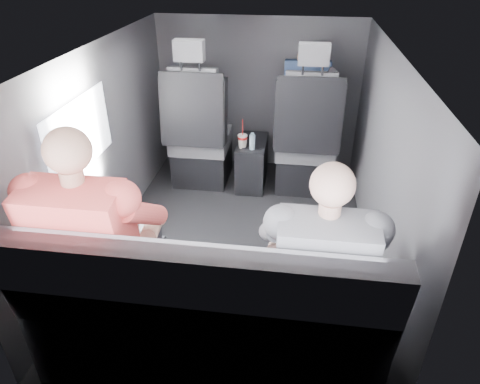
# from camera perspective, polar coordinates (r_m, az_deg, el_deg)

# --- Properties ---
(floor) EXTENTS (2.60, 2.60, 0.00)m
(floor) POSITION_cam_1_polar(r_m,az_deg,el_deg) (3.11, -0.28, -6.59)
(floor) COLOR black
(floor) RESTS_ON ground
(ceiling) EXTENTS (2.60, 2.60, 0.00)m
(ceiling) POSITION_cam_1_polar(r_m,az_deg,el_deg) (2.54, -0.36, 18.54)
(ceiling) COLOR #B2B2AD
(ceiling) RESTS_ON panel_back
(panel_left) EXTENTS (0.02, 2.60, 1.35)m
(panel_left) POSITION_cam_1_polar(r_m,az_deg,el_deg) (3.01, -17.61, 5.48)
(panel_left) COLOR #56565B
(panel_left) RESTS_ON floor
(panel_right) EXTENTS (0.02, 2.60, 1.35)m
(panel_right) POSITION_cam_1_polar(r_m,az_deg,el_deg) (2.79, 18.34, 3.35)
(panel_right) COLOR #56565B
(panel_right) RESTS_ON floor
(panel_front) EXTENTS (1.80, 0.02, 1.35)m
(panel_front) POSITION_cam_1_polar(r_m,az_deg,el_deg) (3.96, 2.41, 12.78)
(panel_front) COLOR #56565B
(panel_front) RESTS_ON floor
(panel_back) EXTENTS (1.80, 0.02, 1.35)m
(panel_back) POSITION_cam_1_polar(r_m,az_deg,el_deg) (1.70, -6.71, -14.47)
(panel_back) COLOR #56565B
(panel_back) RESTS_ON floor
(side_window) EXTENTS (0.02, 0.75, 0.42)m
(side_window) POSITION_cam_1_polar(r_m,az_deg,el_deg) (2.67, -20.49, 7.10)
(side_window) COLOR white
(side_window) RESTS_ON panel_left
(seatbelt) EXTENTS (0.35, 0.11, 0.59)m
(seatbelt) POSITION_cam_1_polar(r_m,az_deg,el_deg) (3.31, 9.25, 11.11)
(seatbelt) COLOR black
(seatbelt) RESTS_ON front_seat_right
(front_seat_left) EXTENTS (0.52, 0.58, 1.26)m
(front_seat_left) POSITION_cam_1_polar(r_m,az_deg,el_deg) (3.70, -5.40, 6.83)
(front_seat_left) COLOR black
(front_seat_left) RESTS_ON floor
(front_seat_right) EXTENTS (0.52, 0.58, 1.26)m
(front_seat_right) POSITION_cam_1_polar(r_m,az_deg,el_deg) (3.61, 8.73, 6.01)
(front_seat_right) COLOR black
(front_seat_right) RESTS_ON floor
(center_console) EXTENTS (0.24, 0.48, 0.41)m
(center_console) POSITION_cam_1_polar(r_m,az_deg,el_deg) (3.75, 1.61, 3.93)
(center_console) COLOR black
(center_console) RESTS_ON floor
(rear_bench) EXTENTS (1.60, 0.57, 0.92)m
(rear_bench) POSITION_cam_1_polar(r_m,az_deg,el_deg) (2.13, -4.52, -17.03)
(rear_bench) COLOR slate
(rear_bench) RESTS_ON floor
(soda_cup) EXTENTS (0.08, 0.08, 0.25)m
(soda_cup) POSITION_cam_1_polar(r_m,az_deg,el_deg) (3.53, 0.34, 6.87)
(soda_cup) COLOR white
(soda_cup) RESTS_ON center_console
(water_bottle) EXTENTS (0.05, 0.05, 0.14)m
(water_bottle) POSITION_cam_1_polar(r_m,az_deg,el_deg) (3.51, 1.64, 6.72)
(water_bottle) COLOR #9CB4D3
(water_bottle) RESTS_ON center_console
(laptop_white) EXTENTS (0.40, 0.40, 0.26)m
(laptop_white) POSITION_cam_1_polar(r_m,az_deg,el_deg) (2.26, -16.70, -4.12)
(laptop_white) COLOR white
(laptop_white) RESTS_ON passenger_rear_left
(laptop_black) EXTENTS (0.35, 0.35, 0.21)m
(laptop_black) POSITION_cam_1_polar(r_m,az_deg,el_deg) (2.07, 9.91, -6.99)
(laptop_black) COLOR black
(laptop_black) RESTS_ON passenger_rear_right
(passenger_rear_left) EXTENTS (0.53, 0.65, 1.27)m
(passenger_rear_left) POSITION_cam_1_polar(r_m,az_deg,el_deg) (2.11, -18.02, -6.74)
(passenger_rear_left) COLOR #38383E
(passenger_rear_left) RESTS_ON rear_bench
(passenger_rear_right) EXTENTS (0.48, 0.60, 1.19)m
(passenger_rear_right) POSITION_cam_1_polar(r_m,az_deg,el_deg) (1.96, 10.53, -10.13)
(passenger_rear_right) COLOR navy
(passenger_rear_right) RESTS_ON rear_bench
(passenger_front_right) EXTENTS (0.38, 0.38, 0.73)m
(passenger_front_right) POSITION_cam_1_polar(r_m,az_deg,el_deg) (3.73, 8.73, 12.44)
(passenger_front_right) COLOR navy
(passenger_front_right) RESTS_ON front_seat_right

